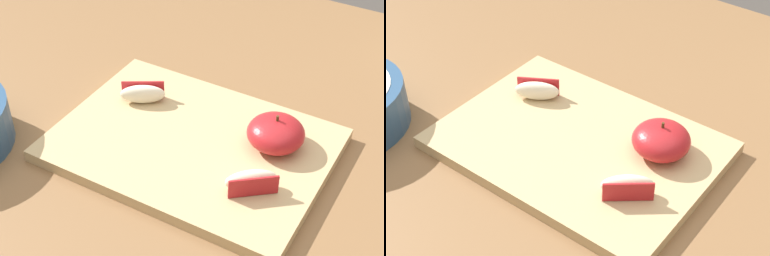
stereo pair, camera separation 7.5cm
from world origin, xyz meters
The scene contains 5 objects.
dining_table centered at (0.00, 0.00, 0.66)m, with size 1.26×0.83×0.78m.
cutting_board centered at (-0.01, -0.08, 0.79)m, with size 0.35×0.25×0.02m.
apple_half_skin_up centered at (0.09, -0.04, 0.81)m, with size 0.07×0.07×0.05m.
apple_wedge_front centered at (0.09, -0.12, 0.81)m, with size 0.06×0.06×0.03m.
apple_wedge_right centered at (-0.11, -0.04, 0.81)m, with size 0.06×0.05×0.03m.
Camera 1 is at (0.28, -0.59, 1.29)m, focal length 55.84 mm.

